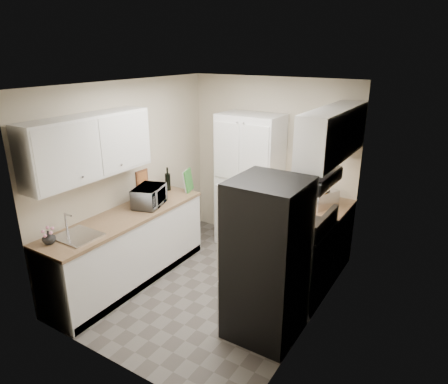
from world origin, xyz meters
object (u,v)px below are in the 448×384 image
object	(u,v)px
toaster_oven	(320,198)
electric_range	(298,260)
pantry_cabinet	(250,182)
microwave	(149,196)
wine_bottle	(168,180)
refrigerator	(267,260)

from	to	relation	value
toaster_oven	electric_range	bearing A→B (deg)	-64.11
pantry_cabinet	microwave	bearing A→B (deg)	-118.94
wine_bottle	toaster_oven	bearing A→B (deg)	14.84
pantry_cabinet	toaster_oven	distance (m)	1.16
wine_bottle	refrigerator	bearing A→B (deg)	-25.23
electric_range	wine_bottle	size ratio (longest dim) A/B	3.66
wine_bottle	toaster_oven	xyz separation A→B (m)	(2.09, 0.55, -0.04)
refrigerator	wine_bottle	xyz separation A→B (m)	(-2.08, 0.98, 0.22)
microwave	wine_bottle	distance (m)	0.64
wine_bottle	electric_range	bearing A→B (deg)	-4.87
pantry_cabinet	microwave	xyz separation A→B (m)	(-0.75, -1.35, 0.05)
microwave	toaster_oven	world-z (taller)	microwave
pantry_cabinet	refrigerator	bearing A→B (deg)	-56.54
electric_range	wine_bottle	distance (m)	2.20
refrigerator	wine_bottle	world-z (taller)	refrigerator
electric_range	refrigerator	distance (m)	0.88
pantry_cabinet	toaster_oven	bearing A→B (deg)	-9.51
pantry_cabinet	toaster_oven	xyz separation A→B (m)	(1.15, -0.19, 0.03)
refrigerator	toaster_oven	xyz separation A→B (m)	(0.01, 1.53, 0.18)
wine_bottle	pantry_cabinet	bearing A→B (deg)	38.40
refrigerator	electric_range	bearing A→B (deg)	87.52
pantry_cabinet	wine_bottle	world-z (taller)	pantry_cabinet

